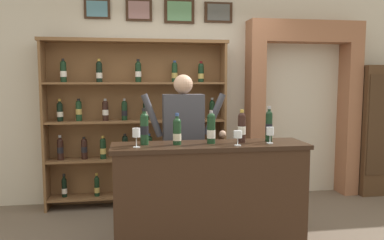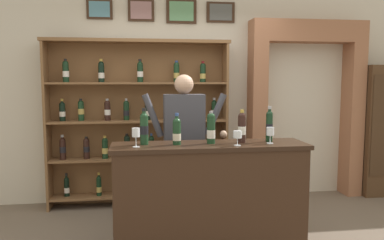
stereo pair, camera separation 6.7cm
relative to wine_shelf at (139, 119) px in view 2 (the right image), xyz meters
The scene contains 14 objects.
back_wall 0.92m from the wine_shelf, 23.18° to the left, with size 12.00×0.19×3.53m.
wine_shelf is the anchor object (origin of this frame).
archway_doorway 2.27m from the wine_shelf, ahead, with size 1.58×0.45×2.39m.
side_cabinet 3.40m from the wine_shelf, ahead, with size 0.66×0.37×1.81m.
tasting_counter 1.69m from the wine_shelf, 65.47° to the right, with size 1.82×0.49×1.02m.
shopkeeper 0.98m from the wine_shelf, 60.31° to the right, with size 0.93×0.22×1.66m.
tasting_bottle_prosecco 1.39m from the wine_shelf, 87.93° to the right, with size 0.08×0.08×0.34m.
tasting_bottle_riserva 1.48m from the wine_shelf, 76.50° to the right, with size 0.08×0.08×0.29m.
tasting_bottle_grappa 1.57m from the wine_shelf, 64.79° to the right, with size 0.08×0.08×0.30m.
tasting_bottle_vin_santo 1.71m from the wine_shelf, 55.63° to the right, with size 0.07×0.07×0.31m.
tasting_bottle_bianco 1.86m from the wine_shelf, 48.05° to the right, with size 0.07×0.07×0.34m.
wine_glass_right 1.52m from the wine_shelf, 90.91° to the right, with size 0.07×0.07×0.17m.
wine_glass_spare 1.80m from the wine_shelf, 60.63° to the right, with size 0.08×0.08×0.14m.
wine_glass_left 1.93m from the wine_shelf, 50.98° to the right, with size 0.07×0.07×0.15m.
Camera 2 is at (-0.58, -3.42, 1.61)m, focal length 35.38 mm.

